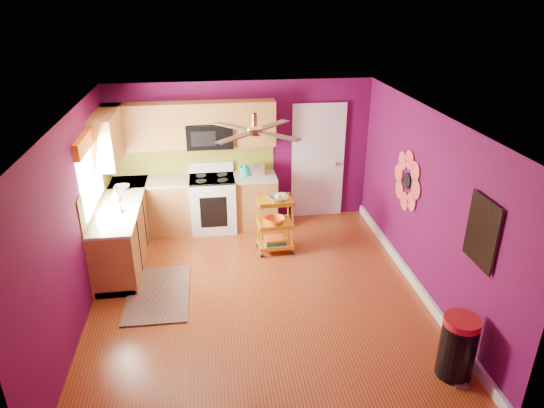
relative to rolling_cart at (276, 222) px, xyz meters
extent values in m
plane|color=maroon|center=(-0.41, -1.20, -0.51)|extent=(5.00, 5.00, 0.00)
cube|color=#56093E|center=(-0.41, 1.30, 0.74)|extent=(4.50, 0.04, 2.50)
cube|color=#56093E|center=(-0.41, -3.70, 0.74)|extent=(4.50, 0.04, 2.50)
cube|color=#56093E|center=(-2.66, -1.20, 0.74)|extent=(0.04, 5.00, 2.50)
cube|color=#56093E|center=(1.84, -1.20, 0.74)|extent=(0.04, 5.00, 2.50)
cube|color=silver|center=(-0.41, -1.20, 1.99)|extent=(4.50, 5.00, 0.04)
cube|color=white|center=(1.81, -1.20, -0.44)|extent=(0.05, 4.90, 0.14)
cube|color=#965E29|center=(-2.36, 0.15, -0.06)|extent=(0.60, 2.30, 0.90)
cube|color=#965E29|center=(-1.26, 1.00, -0.06)|extent=(2.80, 0.60, 0.90)
cube|color=beige|center=(-2.36, 0.15, 0.41)|extent=(0.63, 2.30, 0.04)
cube|color=beige|center=(-1.26, 1.00, 0.41)|extent=(2.80, 0.63, 0.04)
cube|color=black|center=(-2.36, 0.15, -0.46)|extent=(0.54, 2.30, 0.10)
cube|color=black|center=(-1.26, 1.00, -0.46)|extent=(2.80, 0.54, 0.10)
cube|color=white|center=(-0.96, 0.97, -0.05)|extent=(0.76, 0.66, 0.92)
cube|color=black|center=(-0.96, 0.97, 0.41)|extent=(0.76, 0.62, 0.03)
cube|color=white|center=(-0.96, 1.25, 0.53)|extent=(0.76, 0.06, 0.18)
cube|color=black|center=(-0.96, 0.64, -0.06)|extent=(0.45, 0.02, 0.55)
cube|color=#965E29|center=(-2.00, 1.13, 1.31)|extent=(1.32, 0.33, 0.75)
cube|color=#965E29|center=(-0.22, 1.13, 1.31)|extent=(0.72, 0.33, 0.75)
cube|color=#965E29|center=(-0.96, 1.13, 1.52)|extent=(0.76, 0.33, 0.34)
cube|color=#965E29|center=(-2.49, 0.65, 1.31)|extent=(0.33, 1.30, 0.75)
cube|color=black|center=(-0.96, 1.10, 1.14)|extent=(0.76, 0.38, 0.40)
cube|color=brown|center=(-1.26, 1.29, 0.68)|extent=(2.80, 0.01, 0.51)
cube|color=brown|center=(-2.65, 0.15, 0.68)|extent=(0.01, 2.30, 0.51)
cube|color=white|center=(-2.64, -0.15, 1.04)|extent=(0.03, 1.20, 1.00)
cube|color=orange|center=(-2.61, -0.15, 1.51)|extent=(0.08, 1.35, 0.22)
cube|color=white|center=(0.94, 1.27, 0.51)|extent=(0.85, 0.04, 2.05)
cube|color=white|center=(0.94, 1.25, 0.51)|extent=(0.95, 0.02, 2.15)
sphere|color=#BF8C3F|center=(1.26, 1.22, 0.49)|extent=(0.07, 0.07, 0.07)
cylinder|color=black|center=(1.82, -0.60, 0.84)|extent=(0.01, 0.24, 0.24)
cube|color=#1AAA8E|center=(1.82, -2.60, 1.04)|extent=(0.03, 0.52, 0.72)
cube|color=black|center=(1.81, -2.60, 1.04)|extent=(0.01, 0.56, 0.76)
cylinder|color=#BF8C3F|center=(-0.41, -1.00, 1.91)|extent=(0.06, 0.06, 0.16)
cylinder|color=#BF8C3F|center=(-0.41, -1.00, 1.77)|extent=(0.20, 0.20, 0.08)
cube|color=#4C2D19|center=(-0.14, -0.73, 1.77)|extent=(0.47, 0.47, 0.01)
cube|color=#4C2D19|center=(-0.68, -0.73, 1.77)|extent=(0.47, 0.47, 0.01)
cube|color=#4C2D19|center=(-0.68, -1.27, 1.77)|extent=(0.47, 0.47, 0.01)
cube|color=#4C2D19|center=(-0.14, -1.27, 1.77)|extent=(0.47, 0.47, 0.01)
cube|color=black|center=(-1.79, -0.99, -0.50)|extent=(0.85, 1.38, 0.02)
cylinder|color=gold|center=(-0.24, -0.18, -0.05)|extent=(0.02, 0.02, 0.85)
cylinder|color=gold|center=(0.25, -0.16, -0.05)|extent=(0.02, 0.02, 0.85)
cylinder|color=gold|center=(-0.26, 0.16, -0.05)|extent=(0.02, 0.02, 0.85)
cylinder|color=gold|center=(0.23, 0.18, -0.05)|extent=(0.02, 0.02, 0.85)
sphere|color=black|center=(-0.24, -0.18, -0.48)|extent=(0.06, 0.06, 0.06)
sphere|color=black|center=(0.25, -0.16, -0.48)|extent=(0.06, 0.06, 0.06)
sphere|color=black|center=(-0.26, 0.16, -0.48)|extent=(0.06, 0.06, 0.06)
sphere|color=black|center=(0.23, 0.18, -0.48)|extent=(0.06, 0.06, 0.06)
cube|color=gold|center=(-0.01, 0.00, 0.36)|extent=(0.57, 0.43, 0.03)
cube|color=gold|center=(-0.01, 0.00, -0.03)|extent=(0.57, 0.43, 0.03)
cube|color=gold|center=(-0.01, 0.00, -0.39)|extent=(0.57, 0.43, 0.03)
imported|color=beige|center=(0.04, 0.00, 0.41)|extent=(0.32, 0.32, 0.07)
sphere|color=yellow|center=(0.04, 0.00, 0.43)|extent=(0.10, 0.10, 0.10)
imported|color=orange|center=(-0.01, 0.00, 0.03)|extent=(0.33, 0.33, 0.10)
cube|color=navy|center=(-0.01, 0.00, -0.36)|extent=(0.33, 0.26, 0.04)
cube|color=#267233|center=(-0.01, 0.00, -0.32)|extent=(0.33, 0.26, 0.03)
cube|color=orange|center=(-0.01, 0.00, -0.29)|extent=(0.33, 0.26, 0.03)
cylinder|color=black|center=(1.55, -2.97, -0.18)|extent=(0.44, 0.44, 0.66)
cylinder|color=#AC181C|center=(1.55, -2.97, 0.19)|extent=(0.39, 0.39, 0.08)
cube|color=beige|center=(1.55, -3.16, -0.49)|extent=(0.14, 0.09, 0.03)
cylinder|color=teal|center=(-0.39, 1.02, 0.51)|extent=(0.18, 0.18, 0.16)
sphere|color=teal|center=(-0.39, 1.02, 0.61)|extent=(0.06, 0.06, 0.06)
cube|color=beige|center=(-0.17, 1.02, 0.52)|extent=(0.22, 0.15, 0.18)
imported|color=#EA3F72|center=(-2.32, -0.25, 0.53)|extent=(0.09, 0.09, 0.19)
imported|color=white|center=(-2.41, 0.17, 0.52)|extent=(0.15, 0.15, 0.19)
imported|color=white|center=(-2.39, 0.65, 0.46)|extent=(0.25, 0.25, 0.06)
imported|color=white|center=(-2.34, -0.22, 0.48)|extent=(0.13, 0.13, 0.10)
camera|label=1|loc=(-0.98, -6.78, 3.38)|focal=32.00mm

